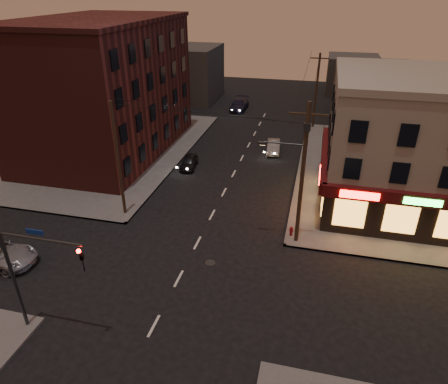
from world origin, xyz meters
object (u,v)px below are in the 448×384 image
(sedan_far, at_px, (239,105))
(fire_hydrant, at_px, (291,231))
(sedan_mid, at_px, (273,146))
(sedan_near, at_px, (189,162))

(sedan_far, height_order, fire_hydrant, sedan_far)
(sedan_mid, bearing_deg, sedan_near, -146.90)
(sedan_near, relative_size, sedan_far, 0.68)
(sedan_near, xyz_separation_m, sedan_mid, (7.66, 6.14, 0.04))
(sedan_mid, xyz_separation_m, fire_hydrant, (3.41, -16.20, -0.10))
(sedan_mid, bearing_deg, fire_hydrant, -83.76)
(sedan_near, distance_m, sedan_mid, 9.82)
(sedan_near, distance_m, fire_hydrant, 14.95)
(fire_hydrant, bearing_deg, sedan_mid, 101.87)
(sedan_near, height_order, sedan_far, sedan_far)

